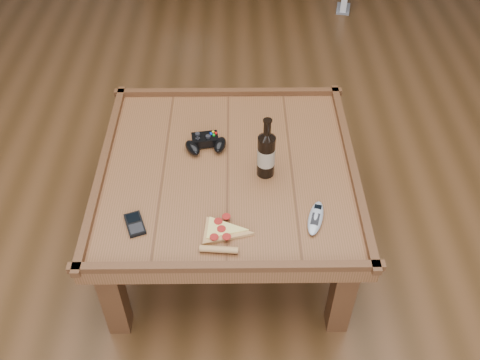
{
  "coord_description": "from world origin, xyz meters",
  "views": [
    {
      "loc": [
        0.03,
        -1.52,
        1.88
      ],
      "look_at": [
        0.05,
        -0.14,
        0.52
      ],
      "focal_mm": 40.0,
      "sensor_mm": 36.0,
      "label": 1
    }
  ],
  "objects_px": {
    "game_controller": "(206,143)",
    "pizza_slice": "(221,233)",
    "beer_bottle": "(266,153)",
    "remote_control": "(316,218)",
    "smartphone": "(135,224)",
    "coffee_table": "(228,178)"
  },
  "relations": [
    {
      "from": "beer_bottle",
      "to": "remote_control",
      "type": "xyz_separation_m",
      "value": [
        0.17,
        -0.24,
        -0.09
      ]
    },
    {
      "from": "pizza_slice",
      "to": "smartphone",
      "type": "bearing_deg",
      "value": 176.21
    },
    {
      "from": "beer_bottle",
      "to": "game_controller",
      "type": "bearing_deg",
      "value": 147.08
    },
    {
      "from": "pizza_slice",
      "to": "smartphone",
      "type": "distance_m",
      "value": 0.31
    },
    {
      "from": "remote_control",
      "to": "coffee_table",
      "type": "bearing_deg",
      "value": 154.05
    },
    {
      "from": "beer_bottle",
      "to": "game_controller",
      "type": "distance_m",
      "value": 0.29
    },
    {
      "from": "beer_bottle",
      "to": "game_controller",
      "type": "xyz_separation_m",
      "value": [
        -0.23,
        0.15,
        -0.08
      ]
    },
    {
      "from": "coffee_table",
      "to": "smartphone",
      "type": "bearing_deg",
      "value": -137.58
    },
    {
      "from": "game_controller",
      "to": "remote_control",
      "type": "height_order",
      "value": "game_controller"
    },
    {
      "from": "remote_control",
      "to": "pizza_slice",
      "type": "bearing_deg",
      "value": -153.62
    },
    {
      "from": "game_controller",
      "to": "remote_control",
      "type": "bearing_deg",
      "value": -53.46
    },
    {
      "from": "coffee_table",
      "to": "remote_control",
      "type": "distance_m",
      "value": 0.42
    },
    {
      "from": "game_controller",
      "to": "smartphone",
      "type": "distance_m",
      "value": 0.47
    },
    {
      "from": "coffee_table",
      "to": "smartphone",
      "type": "distance_m",
      "value": 0.44
    },
    {
      "from": "pizza_slice",
      "to": "remote_control",
      "type": "relative_size",
      "value": 1.42
    },
    {
      "from": "pizza_slice",
      "to": "remote_control",
      "type": "bearing_deg",
      "value": 15.65
    },
    {
      "from": "smartphone",
      "to": "remote_control",
      "type": "height_order",
      "value": "remote_control"
    },
    {
      "from": "beer_bottle",
      "to": "smartphone",
      "type": "xyz_separation_m",
      "value": [
        -0.47,
        -0.26,
        -0.1
      ]
    },
    {
      "from": "coffee_table",
      "to": "remote_control",
      "type": "relative_size",
      "value": 6.02
    },
    {
      "from": "game_controller",
      "to": "smartphone",
      "type": "xyz_separation_m",
      "value": [
        -0.23,
        -0.41,
        -0.02
      ]
    },
    {
      "from": "game_controller",
      "to": "pizza_slice",
      "type": "relative_size",
      "value": 0.76
    },
    {
      "from": "coffee_table",
      "to": "pizza_slice",
      "type": "distance_m",
      "value": 0.35
    }
  ]
}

